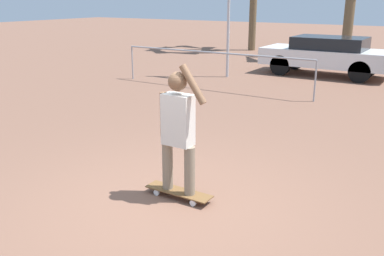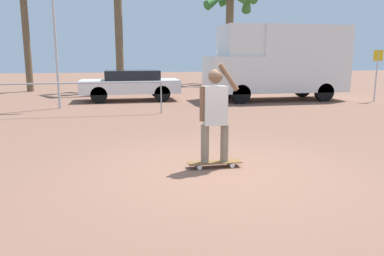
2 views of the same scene
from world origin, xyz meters
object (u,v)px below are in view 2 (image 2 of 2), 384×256
skateboard (214,163)px  street_sign (377,68)px  parked_car_white (131,84)px  flagpole (57,22)px  camper_van (278,61)px  person_skateboarder (215,110)px  palm_tree_near_van (231,4)px

skateboard → street_sign: street_sign is taller
parked_car_white → street_sign: size_ratio=1.95×
flagpole → street_sign: size_ratio=2.46×
flagpole → camper_van: bearing=6.3°
flagpole → skateboard: bearing=-66.8°
person_skateboarder → street_sign: (9.08, 7.89, 0.39)m
parked_car_white → camper_van: bearing=-9.6°
person_skateboarder → camper_van: camper_van is taller
palm_tree_near_van → street_sign: size_ratio=3.18×
parked_car_white → palm_tree_near_van: bearing=51.5°
parked_car_white → flagpole: (-2.58, -2.05, 2.37)m
skateboard → parked_car_white: size_ratio=0.22×
parked_car_white → skateboard: bearing=-84.5°
camper_van → parked_car_white: size_ratio=1.43×
skateboard → camper_van: size_ratio=0.16×
parked_car_white → flagpole: 4.06m
skateboard → flagpole: bearing=113.2°
palm_tree_near_van → flagpole: (-9.87, -11.22, -2.33)m
person_skateboarder → palm_tree_near_van: (6.29, 19.59, 4.42)m
street_sign → flagpole: bearing=177.8°
person_skateboarder → palm_tree_near_van: bearing=72.2°
flagpole → street_sign: flagpole is taller
skateboard → street_sign: 12.10m
palm_tree_near_van → parked_car_white: bearing=-128.5°
person_skateboarder → camper_van: (5.33, 9.35, 0.70)m
camper_van → palm_tree_near_van: 10.94m
skateboard → parked_car_white: (-1.00, 10.42, 0.64)m
palm_tree_near_van → flagpole: size_ratio=1.29×
parked_car_white → palm_tree_near_van: palm_tree_near_van is taller
parked_car_white → flagpole: flagpole is taller
palm_tree_near_van → person_skateboarder: bearing=-107.8°
skateboard → camper_van: 10.88m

